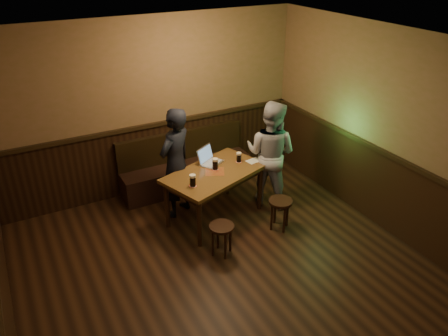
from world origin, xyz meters
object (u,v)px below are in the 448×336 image
laptop (209,159)px  pint_right (239,157)px  pub_table (215,178)px  stool_right (280,206)px  stool_left (222,231)px  bench (186,170)px  person_grey (270,153)px  person_suit (176,163)px  pint_left (193,180)px  pint_mid (215,164)px

laptop → pint_right: bearing=-54.5°
pub_table → stool_right: (0.69, -0.69, -0.31)m
pub_table → stool_left: 0.93m
bench → laptop: 0.95m
pub_table → stool_right: 1.02m
pint_right → person_grey: size_ratio=0.09×
person_suit → person_grey: (1.41, -0.38, -0.01)m
stool_right → person_suit: 1.64m
stool_right → person_grey: bearing=68.7°
pub_table → pint_left: bearing=-171.7°
stool_left → laptop: size_ratio=1.03×
stool_right → laptop: 1.26m
pub_table → stool_right: bearing=-63.4°
stool_left → pint_left: 0.78m
person_grey → pub_table: bearing=57.6°
pint_mid → person_suit: bearing=144.3°
laptop → person_grey: (0.92, -0.26, -0.01)m
stool_right → pint_left: size_ratio=2.67×
pint_right → person_grey: (0.51, -0.08, -0.02)m
bench → stool_right: 1.89m
stool_left → person_suit: 1.31m
pint_mid → stool_left: bearing=-112.5°
stool_right → pint_right: (-0.23, 0.79, 0.49)m
stool_left → person_grey: 1.61m
bench → stool_left: bearing=-99.7°
stool_left → pint_left: size_ratio=2.58×
pub_table → person_suit: size_ratio=0.98×
person_suit → stool_right: bearing=107.2°
laptop → person_suit: size_ratio=0.26×
bench → laptop: laptop is taller
pint_mid → laptop: size_ratio=0.40×
laptop → person_grey: 0.96m
pint_right → pint_mid: bearing=-174.2°
bench → stool_left: 1.91m
bench → pint_right: bearing=-64.7°
bench → person_suit: person_suit is taller
pub_table → person_grey: (0.97, 0.02, 0.16)m
stool_right → stool_left: bearing=-173.0°
bench → pint_mid: size_ratio=12.78×
bench → stool_left: size_ratio=4.90×
stool_left → person_grey: size_ratio=0.27×
stool_left → pint_mid: pint_mid is taller
bench → pint_right: bench is taller
pint_left → pint_mid: 0.57m
stool_right → laptop: (-0.64, 0.97, 0.47)m
pint_mid → person_grey: bearing=-2.3°
pint_left → person_suit: bearing=88.5°
pint_left → pint_mid: size_ratio=1.01×
pint_left → pint_right: (0.91, 0.33, -0.01)m
stool_left → person_grey: person_grey is taller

